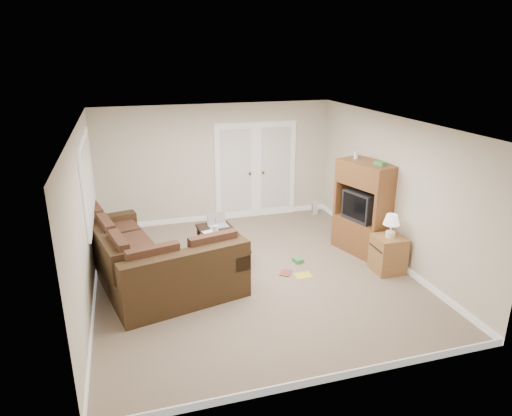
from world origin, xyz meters
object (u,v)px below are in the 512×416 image
object	(u,v)px
coffee_table	(221,244)
tv_armoire	(365,207)
sectional_sofa	(148,263)
side_cabinet	(388,251)

from	to	relation	value
coffee_table	tv_armoire	size ratio (longest dim) A/B	0.69
sectional_sofa	tv_armoire	world-z (taller)	tv_armoire
coffee_table	sectional_sofa	bearing A→B (deg)	-161.13
sectional_sofa	coffee_table	xyz separation A→B (m)	(1.30, 0.60, -0.08)
side_cabinet	tv_armoire	bearing A→B (deg)	91.77
sectional_sofa	side_cabinet	size ratio (longest dim) A/B	3.01
tv_armoire	side_cabinet	distance (m)	0.99
side_cabinet	sectional_sofa	bearing A→B (deg)	171.49
coffee_table	side_cabinet	world-z (taller)	side_cabinet
sectional_sofa	coffee_table	distance (m)	1.44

